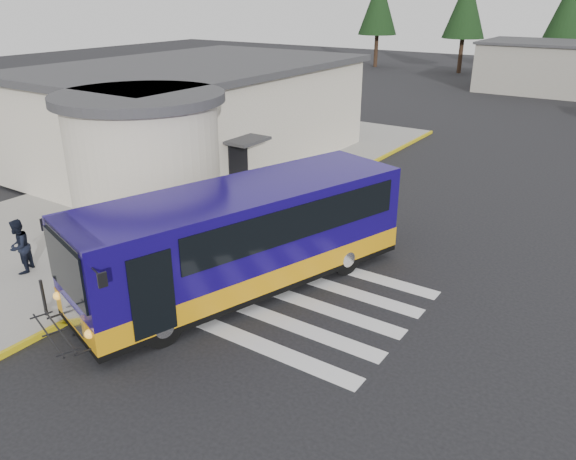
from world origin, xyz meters
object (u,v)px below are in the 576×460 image
Objects in this scene: transit_bus at (243,242)px; pedestrian_a at (79,267)px; pedestrian_b at (19,246)px; bollard at (44,298)px.

transit_bus is 4.61m from pedestrian_a.
transit_bus reaches higher than pedestrian_b.
pedestrian_b is 1.63× the size of bollard.
bollard is at bearing 36.10° from pedestrian_b.
pedestrian_b is at bearing -134.01° from transit_bus.
pedestrian_a is at bearing 97.57° from bollard.
pedestrian_a is at bearing -119.92° from transit_bus.
pedestrian_b is at bearing 158.13° from bollard.
transit_bus is at bearing 53.89° from bollard.
pedestrian_b is (-6.01, -3.26, -0.45)m from transit_bus.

